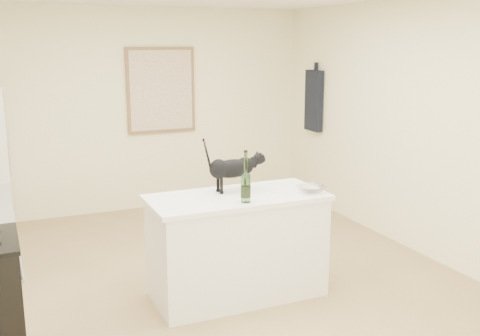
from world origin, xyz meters
name	(u,v)px	position (x,y,z in m)	size (l,w,h in m)	color
floor	(218,287)	(0.00, 0.00, 0.00)	(5.50, 5.50, 0.00)	#A08455
wall_back	(138,110)	(0.00, 2.75, 1.30)	(4.50, 4.50, 0.00)	beige
wall_front	(460,254)	(0.00, -2.75, 1.30)	(4.50, 4.50, 0.00)	beige
wall_right	(424,129)	(2.25, 0.00, 1.30)	(5.50, 5.50, 0.00)	beige
island_base	(237,248)	(0.10, -0.20, 0.43)	(1.44, 0.67, 0.86)	white
island_top	(237,197)	(0.10, -0.20, 0.88)	(1.50, 0.70, 0.04)	white
artwork_frame	(161,90)	(0.30, 2.72, 1.55)	(0.90, 0.03, 1.10)	brown
artwork_canvas	(161,90)	(0.30, 2.70, 1.55)	(0.82, 0.00, 1.02)	beige
hanging_garment	(314,101)	(2.19, 2.05, 1.40)	(0.08, 0.34, 0.80)	black
black_cat	(232,171)	(0.12, -0.06, 1.08)	(0.51, 0.15, 0.36)	black
wine_bottle	(246,180)	(0.08, -0.42, 1.09)	(0.08, 0.08, 0.37)	#2C5A24
glass_bowl	(312,189)	(0.72, -0.37, 0.93)	(0.24, 0.24, 0.06)	silver
fridge_paper	(6,134)	(-1.60, 2.47, 1.14)	(0.00, 0.12, 0.16)	beige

